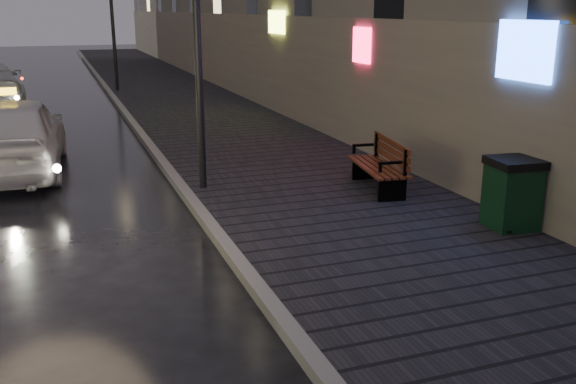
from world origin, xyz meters
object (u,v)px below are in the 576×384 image
(bench, at_px, (382,165))
(taxi_near, at_px, (13,135))
(lamp_near, at_px, (196,4))
(trash_bin, at_px, (512,193))
(lamp_far, at_px, (111,6))

(bench, relative_size, taxi_near, 0.39)
(bench, distance_m, taxi_near, 7.79)
(lamp_near, distance_m, trash_bin, 6.21)
(lamp_far, xyz_separation_m, taxi_near, (-3.40, -13.01, -2.65))
(bench, relative_size, trash_bin, 1.75)
(lamp_far, distance_m, bench, 17.80)
(lamp_near, height_order, taxi_near, lamp_near)
(lamp_near, height_order, trash_bin, lamp_near)
(lamp_far, relative_size, taxi_near, 1.07)
(bench, bearing_deg, lamp_far, 108.73)
(lamp_far, height_order, taxi_near, lamp_far)
(lamp_far, relative_size, bench, 2.76)
(trash_bin, distance_m, taxi_near, 10.07)
(lamp_near, relative_size, lamp_far, 1.00)
(taxi_near, bearing_deg, bench, 149.99)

